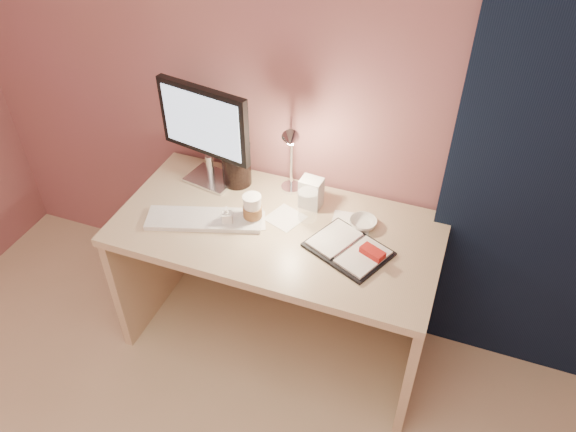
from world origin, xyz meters
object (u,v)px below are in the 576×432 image
(desk, at_px, (283,253))
(monitor, at_px, (206,127))
(dark_jar, at_px, (236,166))
(bowl, at_px, (363,223))
(planner, at_px, (350,249))
(lotion_bottle, at_px, (227,216))
(clear_cup, at_px, (308,205))
(product_box, at_px, (311,193))
(keyboard, at_px, (204,219))
(desk_lamp, at_px, (277,153))
(coffee_cup, at_px, (252,209))

(desk, height_order, monitor, monitor)
(dark_jar, bearing_deg, bowl, -9.09)
(planner, height_order, lotion_bottle, lotion_bottle)
(monitor, distance_m, lotion_bottle, 0.42)
(lotion_bottle, distance_m, dark_jar, 0.31)
(clear_cup, distance_m, product_box, 0.09)
(monitor, xyz_separation_m, dark_jar, (0.12, 0.03, -0.20))
(keyboard, distance_m, dark_jar, 0.32)
(keyboard, xyz_separation_m, desk_lamp, (0.24, 0.25, 0.24))
(keyboard, xyz_separation_m, product_box, (0.40, 0.26, 0.06))
(keyboard, relative_size, desk_lamp, 1.23)
(planner, bearing_deg, desk, -173.73)
(keyboard, height_order, dark_jar, dark_jar)
(clear_cup, height_order, bowl, clear_cup)
(bowl, bearing_deg, desk_lamp, 173.70)
(clear_cup, relative_size, product_box, 1.03)
(bowl, height_order, dark_jar, dark_jar)
(bowl, xyz_separation_m, lotion_bottle, (-0.55, -0.19, 0.03))
(desk, xyz_separation_m, planner, (0.34, -0.11, 0.24))
(desk, bearing_deg, monitor, 162.72)
(coffee_cup, distance_m, dark_jar, 0.29)
(coffee_cup, xyz_separation_m, lotion_bottle, (-0.09, -0.06, -0.01))
(clear_cup, bearing_deg, planner, -30.16)
(bowl, bearing_deg, lotion_bottle, -160.54)
(coffee_cup, bearing_deg, keyboard, -158.29)
(dark_jar, bearing_deg, planner, -23.20)
(planner, relative_size, coffee_cup, 2.91)
(desk, xyz_separation_m, monitor, (-0.41, 0.13, 0.52))
(desk, relative_size, desk_lamp, 3.46)
(product_box, bearing_deg, clear_cup, -75.98)
(desk, xyz_separation_m, lotion_bottle, (-0.20, -0.14, 0.27))
(monitor, bearing_deg, lotion_bottle, -40.99)
(lotion_bottle, xyz_separation_m, product_box, (0.29, 0.25, 0.02))
(desk, height_order, product_box, product_box)
(planner, distance_m, coffee_cup, 0.45)
(dark_jar, xyz_separation_m, desk_lamp, (0.22, -0.06, 0.16))
(monitor, height_order, dark_jar, monitor)
(planner, distance_m, product_box, 0.34)
(keyboard, bearing_deg, desk_lamp, 28.37)
(bowl, relative_size, product_box, 0.82)
(coffee_cup, xyz_separation_m, clear_cup, (0.22, 0.10, 0.01))
(desk_lamp, bearing_deg, dark_jar, 147.45)
(monitor, height_order, product_box, monitor)
(desk, bearing_deg, bowl, 9.43)
(keyboard, relative_size, clear_cup, 3.38)
(planner, height_order, bowl, planner)
(desk, distance_m, bowl, 0.43)
(dark_jar, bearing_deg, desk_lamp, -14.11)
(desk, height_order, dark_jar, dark_jar)
(desk, bearing_deg, lotion_bottle, -146.11)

